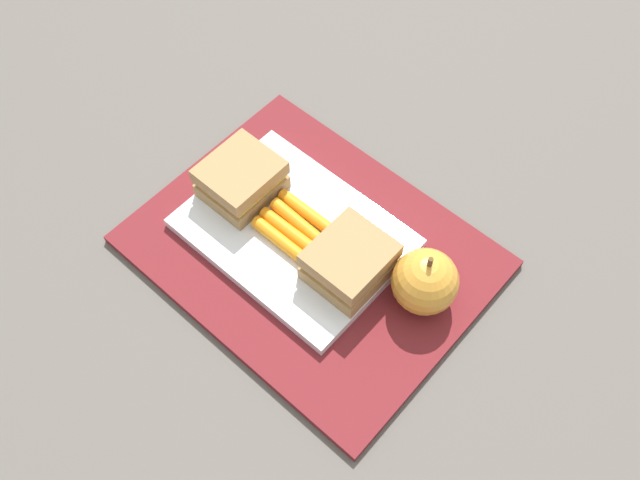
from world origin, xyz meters
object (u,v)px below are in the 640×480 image
Objects in this scene: food_tray at (294,233)px; apple at (425,282)px; sandwich_half_left at (241,179)px; carrot_sticks_bundle at (294,227)px; sandwich_half_right at (350,262)px.

food_tray is 0.15m from apple.
sandwich_half_left is 0.23m from apple.
food_tray is 2.92× the size of carrot_sticks_bundle.
sandwich_half_left is at bearing 180.00° from sandwich_half_right.
apple is at bearing 12.25° from food_tray.
sandwich_half_left is 0.16m from sandwich_half_right.
sandwich_half_left is at bearing 179.76° from carrot_sticks_bundle.
food_tray is at bearing 0.00° from sandwich_half_left.
sandwich_half_left is at bearing -171.89° from apple.
sandwich_half_right reaches higher than food_tray.
food_tray is 2.88× the size of sandwich_half_right.
apple is (0.07, 0.03, 0.00)m from sandwich_half_right.
sandwich_half_right is at bearing -155.50° from apple.
apple is at bearing 12.40° from carrot_sticks_bundle.
food_tray is 0.08m from sandwich_half_left.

